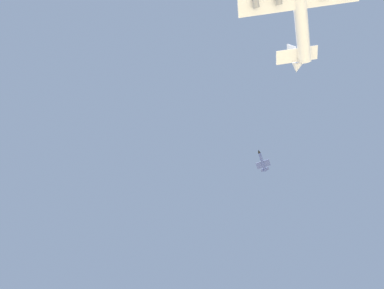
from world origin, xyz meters
name	(u,v)px	position (x,y,z in m)	size (l,w,h in m)	color
chase_jet_lead	(262,162)	(-70.59, 59.59, 166.05)	(15.22, 8.98, 4.00)	#38478C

